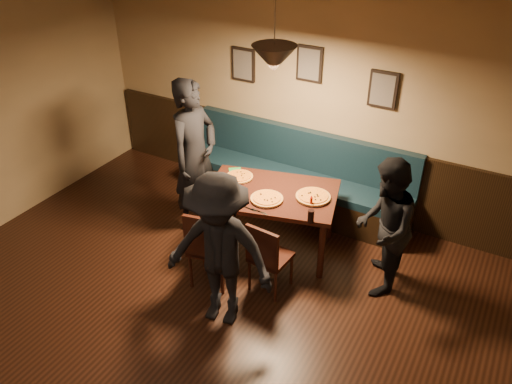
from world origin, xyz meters
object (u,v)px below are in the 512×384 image
diner_right (384,228)px  tabasco_bottle (311,201)px  diner_left (195,157)px  dining_table (271,220)px  chair_near_right (271,255)px  chair_near_left (211,245)px  diner_front (219,252)px  booth_bench (295,174)px  soda_glass (311,216)px

diner_right → tabasco_bottle: bearing=-101.2°
diner_left → tabasco_bottle: (1.50, -0.04, -0.11)m
dining_table → chair_near_right: bearing=-77.3°
tabasco_bottle → chair_near_left: bearing=-135.4°
diner_left → diner_front: diner_left is taller
diner_front → tabasco_bottle: diner_front is taller
chair_near_left → diner_front: (0.37, -0.41, 0.34)m
booth_bench → dining_table: bearing=-81.5°
booth_bench → diner_left: diner_left is taller
soda_glass → booth_bench: bearing=121.5°
chair_near_right → tabasco_bottle: size_ratio=6.44×
tabasco_bottle → diner_right: bearing=1.5°
dining_table → diner_front: 1.29m
booth_bench → dining_table: size_ratio=2.11×
diner_right → diner_front: (-1.18, -1.19, 0.06)m
chair_near_right → soda_glass: bearing=48.9°
diner_right → chair_near_right: bearing=-71.9°
dining_table → diner_left: bearing=165.6°
diner_right → soda_glass: diner_right is taller
diner_left → soda_glass: bearing=-96.0°
diner_front → soda_glass: diner_front is taller
diner_left → soda_glass: size_ratio=13.27×
dining_table → diner_left: 1.15m
booth_bench → diner_front: (0.23, -2.12, 0.30)m
booth_bench → dining_table: 0.92m
tabasco_bottle → booth_bench: bearing=123.6°
chair_near_left → chair_near_right: (0.59, 0.20, -0.04)m
booth_bench → tabasco_bottle: 1.18m
diner_right → soda_glass: (-0.67, -0.29, 0.09)m
dining_table → diner_left: size_ratio=0.76×
diner_left → soda_glass: 1.65m
chair_near_left → diner_front: diner_front is taller
diner_front → soda_glass: bearing=50.6°
booth_bench → tabasco_bottle: bearing=-56.4°
booth_bench → soda_glass: (0.74, -1.22, 0.33)m
tabasco_bottle → dining_table: bearing=174.6°
diner_front → soda_glass: size_ratio=11.34×
chair_near_right → diner_front: 0.76m
chair_near_right → tabasco_bottle: (0.18, 0.55, 0.41)m
booth_bench → chair_near_right: bearing=-73.3°
diner_right → tabasco_bottle: diner_right is taller
diner_right → dining_table: bearing=-103.9°
dining_table → chair_near_left: chair_near_left is taller
chair_near_left → diner_left: size_ratio=0.49×
chair_near_left → diner_right: 1.76m
tabasco_bottle → diner_left: bearing=178.6°
booth_bench → diner_right: bearing=-33.2°
soda_glass → diner_right: bearing=23.4°
chair_near_left → soda_glass: size_ratio=6.53×
soda_glass → chair_near_right: bearing=-135.9°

